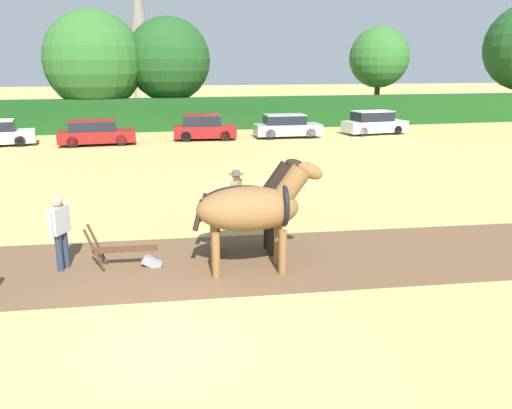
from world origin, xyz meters
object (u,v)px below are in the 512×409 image
object	(u,v)px
church_spire	(139,30)
tree_center	(379,58)
parked_car_center	(96,133)
farmer_at_plow	(60,227)
parked_car_far_right	(374,123)
parked_car_right	(287,126)
parked_car_center_right	(204,128)
draft_horse_lead_left	(253,208)
farmer_beside_team	(236,195)
draft_horse_lead_right	(247,202)
tree_center_left	(169,60)
tree_left	(94,61)
plow	(131,254)

from	to	relation	value
church_spire	tree_center	bearing A→B (deg)	-65.52
church_spire	parked_car_center	distance (m)	49.36
parked_car_center	tree_center	bearing A→B (deg)	17.63
tree_center	farmer_at_plow	world-z (taller)	tree_center
parked_car_far_right	parked_car_right	bearing A→B (deg)	176.89
tree_center	parked_car_center_right	distance (m)	17.68
draft_horse_lead_left	farmer_at_plow	world-z (taller)	draft_horse_lead_left
farmer_beside_team	parked_car_center_right	size ratio (longest dim) A/B	0.42
draft_horse_lead_left	parked_car_far_right	bearing A→B (deg)	63.19
draft_horse_lead_right	parked_car_center	size ratio (longest dim) A/B	0.63
draft_horse_lead_left	parked_car_center	distance (m)	21.06
tree_center_left	draft_horse_lead_left	bearing A→B (deg)	-90.38
tree_center_left	farmer_beside_team	xyz separation A→B (m)	(0.05, -25.18, -3.97)
tree_center	church_spire	world-z (taller)	church_spire
tree_left	tree_center_left	size ratio (longest dim) A/B	1.04
farmer_beside_team	draft_horse_lead_left	bearing A→B (deg)	-65.56
plow	draft_horse_lead_right	bearing A→B (deg)	11.60
church_spire	draft_horse_lead_right	distance (m)	68.32
church_spire	farmer_at_plow	bearing A→B (deg)	-92.52
church_spire	parked_car_center_right	distance (m)	48.65
plow	church_spire	bearing A→B (deg)	94.16
farmer_beside_team	parked_car_center_right	world-z (taller)	farmer_beside_team
tree_center	tree_center_left	bearing A→B (deg)	-179.00
church_spire	parked_car_far_right	size ratio (longest dim) A/B	4.21
tree_center	parked_car_center_right	xyz separation A→B (m)	(-15.43, -7.42, -4.42)
tree_center_left	parked_car_far_right	bearing A→B (deg)	-28.41
farmer_at_plow	parked_car_center_right	world-z (taller)	farmer_at_plow
plow	parked_car_center_right	size ratio (longest dim) A/B	0.42
tree_left	parked_car_far_right	bearing A→B (deg)	-20.84
church_spire	plow	distance (m)	68.75
draft_horse_lead_left	tree_left	bearing A→B (deg)	105.61
tree_left	parked_car_far_right	size ratio (longest dim) A/B	1.90
tree_center	parked_car_right	size ratio (longest dim) A/B	1.76
draft_horse_lead_left	parked_car_center_right	size ratio (longest dim) A/B	0.73
tree_left	plow	bearing A→B (deg)	-84.96
plow	parked_car_center	bearing A→B (deg)	101.47
parked_car_center	parked_car_far_right	bearing A→B (deg)	-0.48
tree_center_left	farmer_beside_team	bearing A→B (deg)	-89.88
farmer_beside_team	parked_car_far_right	distance (m)	22.32
tree_left	church_spire	size ratio (longest dim) A/B	0.45
tree_center_left	farmer_at_plow	bearing A→B (deg)	-99.11
farmer_beside_team	parked_car_right	world-z (taller)	farmer_beside_team
draft_horse_lead_right	farmer_beside_team	world-z (taller)	draft_horse_lead_right
church_spire	parked_car_center	size ratio (longest dim) A/B	4.21
tree_left	tree_center	size ratio (longest dim) A/B	1.10
tree_left	church_spire	distance (m)	41.18
plow	farmer_beside_team	xyz separation A→B (m)	(2.90, 2.30, 0.65)
tree_center_left	parked_car_center	distance (m)	10.16
church_spire	farmer_beside_team	world-z (taller)	church_spire
tree_center_left	farmer_beside_team	distance (m)	25.49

